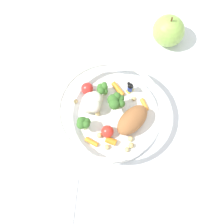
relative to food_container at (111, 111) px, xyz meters
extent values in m
plane|color=white|center=(0.01, 0.00, -0.03)|extent=(2.40, 2.40, 0.00)
cylinder|color=white|center=(0.00, 0.00, -0.02)|extent=(0.21, 0.21, 0.01)
torus|color=white|center=(0.00, 0.00, 0.02)|extent=(0.22, 0.22, 0.01)
ellipsoid|color=#935B33|center=(-0.03, -0.04, 0.00)|extent=(0.08, 0.09, 0.04)
cylinder|color=#8EB766|center=(0.05, 0.01, -0.01)|extent=(0.01, 0.01, 0.02)
sphere|color=#386B28|center=(0.06, 0.01, 0.01)|extent=(0.01, 0.01, 0.01)
sphere|color=#386B28|center=(0.06, 0.01, 0.00)|extent=(0.01, 0.01, 0.01)
sphere|color=#386B28|center=(0.05, 0.01, 0.00)|extent=(0.01, 0.01, 0.01)
sphere|color=#386B28|center=(0.05, 0.01, 0.01)|extent=(0.02, 0.02, 0.02)
sphere|color=#386B28|center=(0.04, 0.01, 0.00)|extent=(0.01, 0.01, 0.01)
sphere|color=#386B28|center=(0.05, 0.00, 0.00)|extent=(0.01, 0.01, 0.01)
sphere|color=#386B28|center=(0.05, 0.00, 0.01)|extent=(0.01, 0.01, 0.01)
sphere|color=#386B28|center=(0.06, 0.00, 0.01)|extent=(0.01, 0.01, 0.01)
cylinder|color=#8EB766|center=(-0.02, 0.06, -0.01)|extent=(0.01, 0.01, 0.02)
sphere|color=#386B28|center=(-0.01, 0.06, 0.01)|extent=(0.01, 0.01, 0.01)
sphere|color=#386B28|center=(-0.01, 0.06, 0.01)|extent=(0.02, 0.02, 0.02)
sphere|color=#386B28|center=(-0.02, 0.06, 0.01)|extent=(0.01, 0.01, 0.01)
sphere|color=#386B28|center=(-0.02, 0.06, 0.01)|extent=(0.02, 0.02, 0.02)
sphere|color=#386B28|center=(-0.02, 0.06, 0.01)|extent=(0.01, 0.01, 0.01)
sphere|color=#386B28|center=(-0.02, 0.05, 0.02)|extent=(0.02, 0.02, 0.02)
sphere|color=#386B28|center=(-0.02, 0.05, 0.01)|extent=(0.02, 0.02, 0.02)
sphere|color=#386B28|center=(-0.01, 0.05, 0.01)|extent=(0.01, 0.01, 0.01)
cylinder|color=#8EB766|center=(0.02, -0.02, -0.01)|extent=(0.01, 0.01, 0.03)
sphere|color=#386B28|center=(0.02, -0.02, 0.02)|extent=(0.02, 0.02, 0.02)
sphere|color=#386B28|center=(0.02, -0.01, 0.02)|extent=(0.02, 0.02, 0.02)
sphere|color=#386B28|center=(0.01, -0.01, 0.02)|extent=(0.02, 0.02, 0.02)
sphere|color=#386B28|center=(0.01, -0.02, 0.02)|extent=(0.02, 0.02, 0.02)
sphere|color=#386B28|center=(0.02, -0.02, 0.02)|extent=(0.02, 0.02, 0.02)
sphere|color=silver|center=(0.04, 0.04, 0.00)|extent=(0.03, 0.03, 0.03)
sphere|color=silver|center=(0.03, 0.04, -0.01)|extent=(0.03, 0.03, 0.03)
sphere|color=silver|center=(0.02, 0.04, 0.00)|extent=(0.03, 0.03, 0.03)
sphere|color=silver|center=(0.02, 0.03, 0.00)|extent=(0.03, 0.03, 0.03)
sphere|color=silver|center=(0.03, 0.03, 0.00)|extent=(0.03, 0.03, 0.03)
cube|color=yellow|center=(0.05, -0.05, -0.02)|extent=(0.02, 0.02, 0.00)
cylinder|color=#1933B2|center=(0.05, -0.05, -0.01)|extent=(0.02, 0.02, 0.02)
sphere|color=black|center=(0.05, -0.05, 0.00)|extent=(0.01, 0.01, 0.01)
sphere|color=black|center=(0.05, -0.05, 0.01)|extent=(0.01, 0.01, 0.01)
sphere|color=black|center=(0.04, -0.05, 0.01)|extent=(0.01, 0.01, 0.01)
cylinder|color=orange|center=(0.00, -0.07, -0.02)|extent=(0.03, 0.01, 0.01)
cylinder|color=orange|center=(0.05, -0.03, -0.01)|extent=(0.04, 0.02, 0.01)
cylinder|color=orange|center=(-0.05, 0.05, -0.01)|extent=(0.03, 0.03, 0.01)
cylinder|color=orange|center=(-0.06, 0.01, -0.01)|extent=(0.02, 0.03, 0.01)
sphere|color=red|center=(0.06, 0.04, -0.01)|extent=(0.03, 0.03, 0.03)
sphere|color=red|center=(-0.04, 0.01, -0.01)|extent=(0.03, 0.03, 0.03)
sphere|color=tan|center=(0.04, 0.07, -0.01)|extent=(0.01, 0.01, 0.01)
sphere|color=#D1B775|center=(0.00, 0.03, -0.01)|extent=(0.01, 0.01, 0.01)
sphere|color=tan|center=(-0.04, 0.03, -0.01)|extent=(0.01, 0.01, 0.01)
sphere|color=#D1B775|center=(-0.06, -0.03, -0.01)|extent=(0.01, 0.01, 0.01)
sphere|color=tan|center=(-0.07, 0.02, -0.01)|extent=(0.01, 0.01, 0.01)
sphere|color=tan|center=(-0.07, -0.03, -0.01)|extent=(0.01, 0.01, 0.01)
sphere|color=#D1B775|center=(0.02, -0.05, -0.01)|extent=(0.01, 0.01, 0.01)
sphere|color=tan|center=(-0.08, -0.02, -0.01)|extent=(0.01, 0.01, 0.01)
sphere|color=#8CB74C|center=(0.16, -0.16, 0.01)|extent=(0.07, 0.07, 0.07)
cylinder|color=brown|center=(0.16, -0.16, 0.05)|extent=(0.00, 0.00, 0.01)
cube|color=white|center=(-0.14, 0.17, -0.03)|extent=(0.15, 0.17, 0.01)
camera|label=1|loc=(-0.23, 0.04, 0.64)|focal=52.92mm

